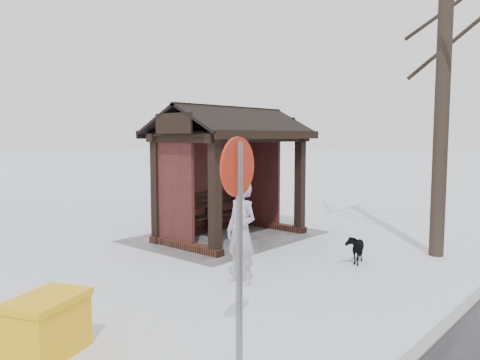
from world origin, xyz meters
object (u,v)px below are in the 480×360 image
bus_shelter (227,146)px  road_sign (238,203)px  pedestrian (241,232)px  grit_bin (47,326)px  dog (355,248)px

bus_shelter → road_sign: (4.50, 4.30, -0.44)m
pedestrian → road_sign: (2.09, 1.76, 0.87)m
pedestrian → grit_bin: pedestrian is taller
dog → grit_bin: 5.72m
pedestrian → grit_bin: (3.32, 0.06, -0.51)m
bus_shelter → pedestrian: (2.41, 2.54, -1.31)m
bus_shelter → grit_bin: bus_shelter is taller
bus_shelter → pedestrian: bus_shelter is taller
dog → pedestrian: bearing=-130.1°
bus_shelter → road_sign: bearing=43.7°
grit_bin → bus_shelter: bearing=-177.1°
bus_shelter → road_sign: size_ratio=1.50×
dog → grit_bin: (5.67, -0.77, 0.06)m
road_sign → bus_shelter: bearing=-145.3°
dog → road_sign: (4.43, 0.93, 1.45)m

